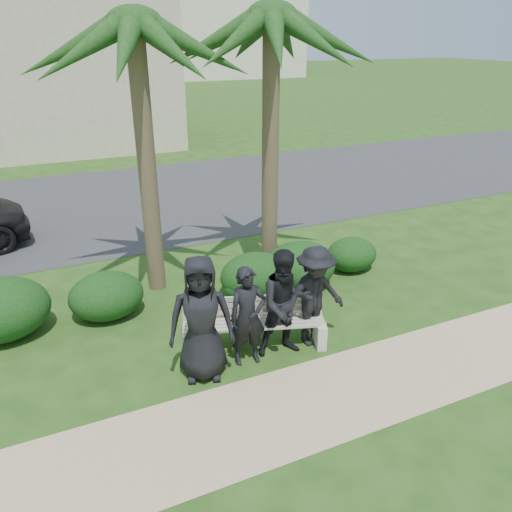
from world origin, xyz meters
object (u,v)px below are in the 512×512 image
(man_b, at_px, (248,317))
(palm_left, at_px, (134,28))
(man_d, at_px, (315,296))
(man_c, at_px, (286,304))
(park_bench, at_px, (253,327))
(man_a, at_px, (201,319))
(palm_right, at_px, (272,21))

(man_b, relative_size, palm_left, 0.28)
(man_b, relative_size, man_d, 0.94)
(man_c, relative_size, man_d, 1.03)
(man_c, bearing_deg, man_d, 16.39)
(park_bench, bearing_deg, palm_left, 126.87)
(man_c, bearing_deg, man_b, -170.78)
(man_a, distance_m, palm_right, 5.29)
(man_b, bearing_deg, palm_left, 107.48)
(man_a, xyz_separation_m, man_d, (1.84, 0.07, -0.10))
(park_bench, xyz_separation_m, palm_right, (1.46, 2.46, 4.35))
(man_b, xyz_separation_m, man_c, (0.61, -0.01, 0.08))
(park_bench, relative_size, palm_right, 0.41)
(palm_left, bearing_deg, man_a, -91.44)
(man_c, bearing_deg, man_a, -168.76)
(man_a, xyz_separation_m, palm_right, (2.41, 2.82, 3.77))
(palm_right, bearing_deg, man_b, -121.39)
(park_bench, height_order, man_c, man_c)
(palm_right, bearing_deg, palm_left, 176.78)
(man_a, height_order, palm_left, palm_left)
(man_c, distance_m, palm_right, 4.89)
(man_b, bearing_deg, park_bench, 59.33)
(park_bench, xyz_separation_m, man_d, (0.89, -0.29, 0.47))
(park_bench, xyz_separation_m, man_a, (-0.95, -0.36, 0.58))
(man_c, xyz_separation_m, man_d, (0.53, 0.05, -0.03))
(park_bench, height_order, palm_right, palm_right)
(park_bench, relative_size, man_b, 1.53)
(park_bench, distance_m, man_d, 1.05)
(palm_left, xyz_separation_m, palm_right, (2.33, -0.13, 0.12))
(man_d, bearing_deg, palm_left, 116.53)
(park_bench, bearing_deg, palm_right, 77.54)
(palm_left, bearing_deg, man_c, -67.17)
(man_b, height_order, man_c, man_c)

